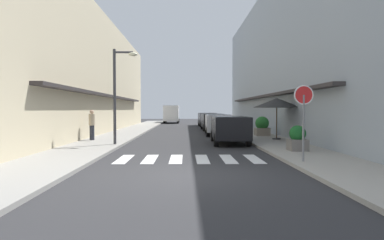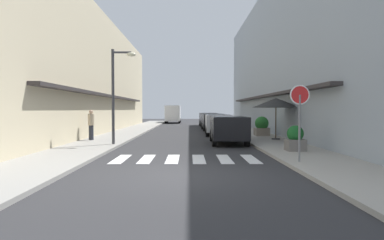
{
  "view_description": "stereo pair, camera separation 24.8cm",
  "coord_description": "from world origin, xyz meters",
  "px_view_note": "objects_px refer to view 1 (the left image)",
  "views": [
    {
      "loc": [
        -0.13,
        -8.93,
        1.81
      ],
      "look_at": [
        0.34,
        15.37,
        1.04
      ],
      "focal_mm": 30.54,
      "sensor_mm": 36.0,
      "label": 1
    },
    {
      "loc": [
        0.12,
        -8.93,
        1.81
      ],
      "look_at": [
        0.34,
        15.37,
        1.04
      ],
      "focal_mm": 30.54,
      "sensor_mm": 36.0,
      "label": 2
    }
  ],
  "objects_px": {
    "round_street_sign": "(304,103)",
    "cafe_umbrella": "(277,103)",
    "parked_car_near": "(230,126)",
    "pedestrian_walking_near": "(92,124)",
    "parked_car_distant": "(207,118)",
    "delivery_van": "(172,113)",
    "planter_midblock": "(262,126)",
    "street_lamp": "(119,85)",
    "parked_car_far": "(212,120)",
    "planter_corner": "(298,139)",
    "parked_car_mid": "(218,122)"
  },
  "relations": [
    {
      "from": "parked_car_distant",
      "to": "pedestrian_walking_near",
      "type": "relative_size",
      "value": 2.4
    },
    {
      "from": "parked_car_far",
      "to": "parked_car_distant",
      "type": "height_order",
      "value": "same"
    },
    {
      "from": "parked_car_far",
      "to": "round_street_sign",
      "type": "bearing_deg",
      "value": -85.19
    },
    {
      "from": "parked_car_far",
      "to": "cafe_umbrella",
      "type": "height_order",
      "value": "cafe_umbrella"
    },
    {
      "from": "street_lamp",
      "to": "pedestrian_walking_near",
      "type": "relative_size",
      "value": 2.76
    },
    {
      "from": "street_lamp",
      "to": "planter_midblock",
      "type": "height_order",
      "value": "street_lamp"
    },
    {
      "from": "parked_car_near",
      "to": "round_street_sign",
      "type": "distance_m",
      "value": 6.9
    },
    {
      "from": "parked_car_mid",
      "to": "planter_corner",
      "type": "height_order",
      "value": "parked_car_mid"
    },
    {
      "from": "delivery_van",
      "to": "parked_car_near",
      "type": "bearing_deg",
      "value": -81.15
    },
    {
      "from": "parked_car_near",
      "to": "parked_car_distant",
      "type": "relative_size",
      "value": 1.02
    },
    {
      "from": "round_street_sign",
      "to": "pedestrian_walking_near",
      "type": "height_order",
      "value": "round_street_sign"
    },
    {
      "from": "delivery_van",
      "to": "planter_midblock",
      "type": "bearing_deg",
      "value": -73.5
    },
    {
      "from": "round_street_sign",
      "to": "pedestrian_walking_near",
      "type": "xyz_separation_m",
      "value": [
        -9.06,
        7.65,
        -1.02
      ]
    },
    {
      "from": "cafe_umbrella",
      "to": "round_street_sign",
      "type": "bearing_deg",
      "value": -99.62
    },
    {
      "from": "parked_car_mid",
      "to": "delivery_van",
      "type": "distance_m",
      "value": 21.82
    },
    {
      "from": "parked_car_near",
      "to": "street_lamp",
      "type": "xyz_separation_m",
      "value": [
        -5.58,
        -1.2,
        2.08
      ]
    },
    {
      "from": "parked_car_mid",
      "to": "street_lamp",
      "type": "xyz_separation_m",
      "value": [
        -5.58,
        -7.04,
        2.08
      ]
    },
    {
      "from": "parked_car_near",
      "to": "pedestrian_walking_near",
      "type": "relative_size",
      "value": 2.45
    },
    {
      "from": "planter_corner",
      "to": "pedestrian_walking_near",
      "type": "bearing_deg",
      "value": 153.81
    },
    {
      "from": "planter_corner",
      "to": "planter_midblock",
      "type": "xyz_separation_m",
      "value": [
        0.35,
        7.78,
        0.11
      ]
    },
    {
      "from": "delivery_van",
      "to": "street_lamp",
      "type": "bearing_deg",
      "value": -92.7
    },
    {
      "from": "parked_car_mid",
      "to": "delivery_van",
      "type": "xyz_separation_m",
      "value": [
        -4.24,
        21.4,
        0.48
      ]
    },
    {
      "from": "cafe_umbrella",
      "to": "planter_midblock",
      "type": "height_order",
      "value": "cafe_umbrella"
    },
    {
      "from": "delivery_van",
      "to": "planter_corner",
      "type": "height_order",
      "value": "delivery_van"
    },
    {
      "from": "parked_car_near",
      "to": "delivery_van",
      "type": "bearing_deg",
      "value": 98.85
    },
    {
      "from": "planter_midblock",
      "to": "delivery_van",
      "type": "bearing_deg",
      "value": 106.5
    },
    {
      "from": "planter_midblock",
      "to": "parked_car_far",
      "type": "bearing_deg",
      "value": 109.55
    },
    {
      "from": "street_lamp",
      "to": "pedestrian_walking_near",
      "type": "xyz_separation_m",
      "value": [
        -1.96,
        2.2,
        -2.0
      ]
    },
    {
      "from": "round_street_sign",
      "to": "cafe_umbrella",
      "type": "height_order",
      "value": "round_street_sign"
    },
    {
      "from": "planter_corner",
      "to": "parked_car_distant",
      "type": "bearing_deg",
      "value": 96.01
    },
    {
      "from": "parked_car_near",
      "to": "cafe_umbrella",
      "type": "height_order",
      "value": "cafe_umbrella"
    },
    {
      "from": "street_lamp",
      "to": "planter_corner",
      "type": "xyz_separation_m",
      "value": [
        7.88,
        -2.64,
        -2.39
      ]
    },
    {
      "from": "parked_car_distant",
      "to": "round_street_sign",
      "type": "bearing_deg",
      "value": -86.48
    },
    {
      "from": "delivery_van",
      "to": "street_lamp",
      "type": "height_order",
      "value": "street_lamp"
    },
    {
      "from": "parked_car_distant",
      "to": "street_lamp",
      "type": "xyz_separation_m",
      "value": [
        -5.58,
        -19.28,
        2.08
      ]
    },
    {
      "from": "parked_car_distant",
      "to": "cafe_umbrella",
      "type": "height_order",
      "value": "cafe_umbrella"
    },
    {
      "from": "parked_car_far",
      "to": "cafe_umbrella",
      "type": "xyz_separation_m",
      "value": [
        2.87,
        -10.15,
        1.28
      ]
    },
    {
      "from": "round_street_sign",
      "to": "cafe_umbrella",
      "type": "xyz_separation_m",
      "value": [
        1.34,
        7.92,
        0.17
      ]
    },
    {
      "from": "planter_midblock",
      "to": "round_street_sign",
      "type": "bearing_deg",
      "value": -96.13
    },
    {
      "from": "parked_car_far",
      "to": "street_lamp",
      "type": "height_order",
      "value": "street_lamp"
    },
    {
      "from": "planter_midblock",
      "to": "cafe_umbrella",
      "type": "bearing_deg",
      "value": -85.57
    },
    {
      "from": "pedestrian_walking_near",
      "to": "delivery_van",
      "type": "bearing_deg",
      "value": -25.2
    },
    {
      "from": "parked_car_near",
      "to": "delivery_van",
      "type": "relative_size",
      "value": 0.76
    },
    {
      "from": "round_street_sign",
      "to": "planter_corner",
      "type": "xyz_separation_m",
      "value": [
        0.78,
        2.81,
        -1.41
      ]
    },
    {
      "from": "delivery_van",
      "to": "planter_midblock",
      "type": "xyz_separation_m",
      "value": [
        6.9,
        -23.29,
        -0.68
      ]
    },
    {
      "from": "parked_car_far",
      "to": "pedestrian_walking_near",
      "type": "xyz_separation_m",
      "value": [
        -7.53,
        -10.43,
        0.08
      ]
    },
    {
      "from": "planter_corner",
      "to": "pedestrian_walking_near",
      "type": "height_order",
      "value": "pedestrian_walking_near"
    },
    {
      "from": "parked_car_far",
      "to": "round_street_sign",
      "type": "xyz_separation_m",
      "value": [
        1.52,
        -18.08,
        1.1
      ]
    },
    {
      "from": "parked_car_near",
      "to": "parked_car_far",
      "type": "relative_size",
      "value": 0.94
    },
    {
      "from": "parked_car_mid",
      "to": "delivery_van",
      "type": "relative_size",
      "value": 0.79
    }
  ]
}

